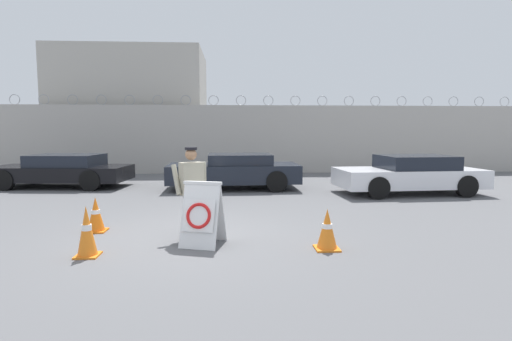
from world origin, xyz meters
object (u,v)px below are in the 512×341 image
at_px(traffic_cone_mid, 327,229).
at_px(parked_car_rear_sedan, 235,171).
at_px(barricade_sign, 202,214).
at_px(parked_car_front_coupe, 62,170).
at_px(traffic_cone_near, 87,231).
at_px(security_guard, 191,188).
at_px(traffic_cone_far, 96,215).
at_px(parked_car_far_side, 410,174).

relative_size(traffic_cone_mid, parked_car_rear_sedan, 0.15).
height_order(barricade_sign, parked_car_rear_sedan, parked_car_rear_sedan).
relative_size(parked_car_front_coupe, parked_car_rear_sedan, 1.08).
distance_m(traffic_cone_near, parked_car_front_coupe, 8.75).
xyz_separation_m(traffic_cone_near, parked_car_front_coupe, (-3.66, 7.95, 0.19)).
bearing_deg(barricade_sign, parked_car_rear_sedan, 101.83).
height_order(traffic_cone_near, parked_car_rear_sedan, parked_car_rear_sedan).
distance_m(security_guard, traffic_cone_mid, 2.57).
bearing_deg(parked_car_front_coupe, security_guard, 131.96).
bearing_deg(traffic_cone_far, parked_car_far_side, 27.48).
height_order(traffic_cone_near, traffic_cone_far, traffic_cone_near).
distance_m(traffic_cone_mid, traffic_cone_far, 4.47).
distance_m(parked_car_rear_sedan, parked_car_far_side, 5.64).
bearing_deg(traffic_cone_far, barricade_sign, -26.35).
xyz_separation_m(barricade_sign, parked_car_front_coupe, (-5.42, 7.44, 0.04)).
distance_m(security_guard, parked_car_front_coupe, 8.60).
relative_size(traffic_cone_far, parked_car_front_coupe, 0.14).
bearing_deg(parked_car_far_side, barricade_sign, 37.83).
relative_size(barricade_sign, traffic_cone_near, 1.38).
height_order(traffic_cone_near, parked_car_far_side, parked_car_far_side).
distance_m(traffic_cone_far, parked_car_rear_sedan, 6.27).
bearing_deg(parked_car_far_side, traffic_cone_near, 33.24).
relative_size(parked_car_front_coupe, parked_car_far_side, 1.06).
height_order(barricade_sign, traffic_cone_near, barricade_sign).
relative_size(barricade_sign, parked_car_far_side, 0.25).
bearing_deg(traffic_cone_far, security_guard, -14.18).
bearing_deg(parked_car_rear_sedan, barricade_sign, 83.26).
height_order(traffic_cone_mid, traffic_cone_far, traffic_cone_mid).
bearing_deg(barricade_sign, parked_car_front_coupe, 142.95).
height_order(barricade_sign, parked_car_far_side, parked_car_far_side).
relative_size(traffic_cone_mid, traffic_cone_far, 1.00).
distance_m(traffic_cone_far, parked_car_front_coupe, 7.17).
xyz_separation_m(barricade_sign, traffic_cone_near, (-1.76, -0.51, -0.15)).
xyz_separation_m(traffic_cone_mid, traffic_cone_far, (-4.24, 1.42, -0.00)).
height_order(traffic_cone_mid, parked_car_rear_sedan, parked_car_rear_sedan).
height_order(security_guard, parked_car_front_coupe, security_guard).
relative_size(barricade_sign, security_guard, 0.66).
xyz_separation_m(security_guard, parked_car_rear_sedan, (0.83, 6.11, -0.30)).
xyz_separation_m(security_guard, parked_car_front_coupe, (-5.18, 6.86, -0.33)).
relative_size(traffic_cone_near, traffic_cone_mid, 1.18).
distance_m(parked_car_front_coupe, parked_car_far_side, 11.68).
bearing_deg(barricade_sign, security_guard, 128.86).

